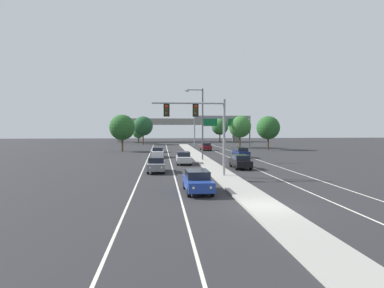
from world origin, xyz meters
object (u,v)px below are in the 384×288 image
(car_receding_darkred, at_px, (206,146))
(tree_far_right_c, at_px, (220,127))
(car_receding_black, at_px, (240,161))
(car_receding_navy, at_px, (241,152))
(tree_far_left_c, at_px, (122,127))
(tree_far_left_a, at_px, (139,133))
(car_oncoming_white, at_px, (158,152))
(overhead_signal_mast, at_px, (202,121))
(car_oncoming_silver, at_px, (184,158))
(tree_far_right_b, at_px, (268,128))
(tree_far_left_b, at_px, (143,126))
(tree_far_right_a, at_px, (240,127))
(highway_sign_gantry, at_px, (222,121))
(car_oncoming_blue, at_px, (198,181))
(street_lamp_median, at_px, (201,120))
(car_oncoming_grey, at_px, (156,164))

(car_receding_darkred, height_order, tree_far_right_c, tree_far_right_c)
(car_receding_black, height_order, car_receding_navy, same)
(tree_far_left_c, bearing_deg, tree_far_left_a, 88.54)
(car_oncoming_white, relative_size, car_receding_navy, 1.00)
(overhead_signal_mast, height_order, car_oncoming_silver, overhead_signal_mast)
(tree_far_left_a, bearing_deg, tree_far_left_c, -91.46)
(overhead_signal_mast, relative_size, tree_far_right_c, 0.94)
(tree_far_right_c, bearing_deg, tree_far_right_b, -84.28)
(tree_far_right_b, distance_m, tree_far_left_b, 37.25)
(tree_far_right_b, distance_m, tree_far_right_a, 8.97)
(car_receding_navy, relative_size, highway_sign_gantry, 0.34)
(car_oncoming_blue, distance_m, tree_far_right_a, 55.72)
(overhead_signal_mast, height_order, street_lamp_median, street_lamp_median)
(street_lamp_median, relative_size, car_oncoming_blue, 2.22)
(tree_far_right_c, bearing_deg, car_receding_navy, -96.66)
(tree_far_left_b, bearing_deg, car_oncoming_white, -83.79)
(tree_far_right_c, relative_size, tree_far_left_c, 1.06)
(car_oncoming_silver, bearing_deg, tree_far_left_b, 98.69)
(car_receding_darkred, xyz_separation_m, tree_far_left_c, (-16.79, -1.49, 3.91))
(highway_sign_gantry, distance_m, tree_far_left_a, 32.26)
(car_oncoming_grey, height_order, highway_sign_gantry, highway_sign_gantry)
(highway_sign_gantry, relative_size, tree_far_right_a, 1.75)
(tree_far_left_c, bearing_deg, car_receding_darkred, 5.08)
(highway_sign_gantry, height_order, tree_far_left_a, highway_sign_gantry)
(tree_far_left_a, bearing_deg, street_lamp_median, -77.17)
(car_receding_darkred, relative_size, tree_far_left_b, 0.57)
(car_oncoming_white, bearing_deg, tree_far_left_a, 97.37)
(car_receding_darkred, relative_size, tree_far_right_b, 0.63)
(car_receding_navy, bearing_deg, overhead_signal_mast, -113.33)
(overhead_signal_mast, distance_m, tree_far_left_c, 37.25)
(tree_far_right_b, bearing_deg, tree_far_right_a, 118.11)
(tree_far_left_a, distance_m, tree_far_left_b, 7.32)
(car_oncoming_white, xyz_separation_m, tree_far_left_a, (-6.21, 48.05, 2.36))
(street_lamp_median, relative_size, car_receding_black, 2.24)
(tree_far_right_b, bearing_deg, tree_far_left_b, 137.97)
(tree_far_left_c, bearing_deg, overhead_signal_mast, -72.16)
(car_oncoming_grey, bearing_deg, car_receding_navy, 51.01)
(overhead_signal_mast, xyz_separation_m, car_oncoming_silver, (-0.93, 11.45, -4.47))
(car_receding_darkred, bearing_deg, car_oncoming_white, -122.55)
(tree_far_left_b, bearing_deg, tree_far_right_c, 27.49)
(tree_far_right_a, bearing_deg, tree_far_right_c, 89.07)
(car_oncoming_white, distance_m, car_receding_black, 18.24)
(tree_far_right_a, bearing_deg, car_oncoming_grey, -114.34)
(car_receding_darkred, relative_size, tree_far_left_c, 0.62)
(street_lamp_median, distance_m, car_oncoming_silver, 7.04)
(street_lamp_median, xyz_separation_m, highway_sign_gantry, (8.57, 29.80, 0.37))
(overhead_signal_mast, relative_size, tree_far_left_c, 0.99)
(tree_far_right_b, relative_size, tree_far_left_a, 1.47)
(car_receding_navy, distance_m, tree_far_right_a, 26.89)
(car_receding_navy, bearing_deg, highway_sign_gantry, 86.10)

